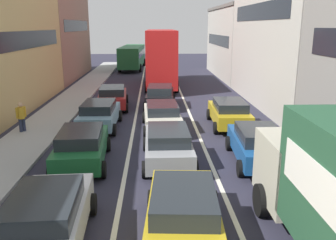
% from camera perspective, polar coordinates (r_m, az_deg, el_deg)
% --- Properties ---
extents(sidewalk_left, '(2.60, 64.00, 0.14)m').
position_cam_1_polar(sidewalk_left, '(23.83, -17.17, 1.18)').
color(sidewalk_left, '#A3A3A3').
rests_on(sidewalk_left, ground).
extents(lane_stripe_left, '(0.16, 60.00, 0.01)m').
position_cam_1_polar(lane_stripe_left, '(23.08, -5.06, 1.20)').
color(lane_stripe_left, silver).
rests_on(lane_stripe_left, ground).
extents(lane_stripe_right, '(0.16, 60.00, 0.01)m').
position_cam_1_polar(lane_stripe_right, '(23.17, 3.37, 1.28)').
color(lane_stripe_right, silver).
rests_on(lane_stripe_right, ground).
extents(building_row_right, '(7.20, 43.90, 11.79)m').
position_cam_1_polar(building_row_right, '(25.85, 22.13, 12.58)').
color(building_row_right, '#B2ADA3').
rests_on(building_row_right, ground).
extents(sedan_centre_lane_second, '(2.30, 4.41, 1.49)m').
position_cam_1_polar(sedan_centre_lane_second, '(9.45, 2.46, -14.46)').
color(sedan_centre_lane_second, '#B29319').
rests_on(sedan_centre_lane_second, ground).
extents(wagon_left_lane_second, '(2.23, 4.38, 1.49)m').
position_cam_1_polar(wagon_left_lane_second, '(9.66, -18.79, -14.58)').
color(wagon_left_lane_second, silver).
rests_on(wagon_left_lane_second, ground).
extents(hatchback_centre_lane_third, '(2.09, 4.32, 1.49)m').
position_cam_1_polar(hatchback_centre_lane_third, '(14.38, -0.00, -3.91)').
color(hatchback_centre_lane_third, gray).
rests_on(hatchback_centre_lane_third, ground).
extents(sedan_left_lane_third, '(2.26, 4.40, 1.49)m').
position_cam_1_polar(sedan_left_lane_third, '(14.65, -13.62, -4.00)').
color(sedan_left_lane_third, '#19592D').
rests_on(sedan_left_lane_third, ground).
extents(coupe_centre_lane_fourth, '(2.21, 4.37, 1.49)m').
position_cam_1_polar(coupe_centre_lane_fourth, '(18.96, -0.97, 0.71)').
color(coupe_centre_lane_fourth, beige).
rests_on(coupe_centre_lane_fourth, ground).
extents(sedan_left_lane_fourth, '(2.12, 4.33, 1.49)m').
position_cam_1_polar(sedan_left_lane_fourth, '(19.62, -10.90, 0.93)').
color(sedan_left_lane_fourth, '#759EB7').
rests_on(sedan_left_lane_fourth, ground).
extents(sedan_centre_lane_fifth, '(2.26, 4.40, 1.49)m').
position_cam_1_polar(sedan_centre_lane_fifth, '(24.52, -1.27, 3.95)').
color(sedan_centre_lane_fifth, black).
rests_on(sedan_centre_lane_fifth, ground).
extents(sedan_left_lane_fifth, '(2.28, 4.40, 1.49)m').
position_cam_1_polar(sedan_left_lane_fifth, '(24.36, -8.85, 3.71)').
color(sedan_left_lane_fifth, '#A51E1E').
rests_on(sedan_left_lane_fifth, ground).
extents(sedan_right_lane_behind_truck, '(2.26, 4.40, 1.49)m').
position_cam_1_polar(sedan_right_lane_behind_truck, '(14.87, 14.13, -3.74)').
color(sedan_right_lane_behind_truck, '#194C8C').
rests_on(sedan_right_lane_behind_truck, ground).
extents(wagon_right_lane_far, '(2.17, 4.35, 1.49)m').
position_cam_1_polar(wagon_right_lane_far, '(19.91, 9.75, 1.19)').
color(wagon_right_lane_far, '#B29319').
rests_on(wagon_right_lane_far, ground).
extents(bus_mid_queue_primary, '(2.89, 10.53, 5.06)m').
position_cam_1_polar(bus_mid_queue_primary, '(32.66, -1.12, 10.27)').
color(bus_mid_queue_primary, '#B21919').
rests_on(bus_mid_queue_primary, ground).
extents(bus_far_queue_secondary, '(3.15, 10.60, 2.90)m').
position_cam_1_polar(bus_far_queue_secondary, '(46.65, -5.73, 10.24)').
color(bus_far_queue_secondary, '#1E6033').
rests_on(bus_far_queue_secondary, ground).
extents(pedestrian_near_kerb, '(0.40, 0.42, 1.66)m').
position_cam_1_polar(pedestrian_near_kerb, '(19.70, -22.38, 0.57)').
color(pedestrian_near_kerb, '#262D47').
rests_on(pedestrian_near_kerb, ground).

